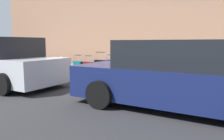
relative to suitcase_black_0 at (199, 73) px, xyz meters
name	(u,v)px	position (x,y,z in m)	size (l,w,h in m)	color
ground_plane	(104,85)	(3.00, 0.74, -0.53)	(40.00, 40.00, 0.00)	#28282B
sidewalk_curb	(131,74)	(3.00, -1.76, -0.46)	(18.00, 5.00, 0.14)	gray
suitcase_black_0	(199,73)	(0.00, 0.00, 0.00)	(0.39, 0.27, 1.11)	black
suitcase_maroon_1	(182,75)	(0.50, 0.04, -0.08)	(0.40, 0.20, 0.87)	maroon
suitcase_teal_2	(167,71)	(1.01, -0.06, 0.00)	(0.42, 0.21, 0.83)	#0F606B
suitcase_silver_3	(150,74)	(1.55, 0.01, -0.12)	(0.47, 0.22, 0.74)	#9EA0A8
suitcase_olive_4	(137,72)	(2.09, -0.07, -0.11)	(0.41, 0.23, 0.60)	#59601E
suitcase_red_5	(124,71)	(2.58, -0.03, -0.10)	(0.37, 0.24, 0.62)	red
suitcase_navy_6	(112,69)	(3.06, 0.01, -0.04)	(0.41, 0.19, 0.90)	navy
suitcase_black_7	(100,68)	(3.60, -0.05, -0.05)	(0.45, 0.21, 0.99)	black
suitcase_maroon_8	(89,69)	(4.12, -0.03, -0.10)	(0.40, 0.28, 0.83)	maroon
suitcase_teal_9	(78,68)	(4.62, 0.00, -0.10)	(0.41, 0.28, 0.85)	#0F606B
fire_hydrant	(61,65)	(5.51, 0.00, 0.01)	(0.39, 0.21, 0.75)	#99999E
bollard_post	(45,64)	(6.30, 0.15, 0.03)	(0.11, 0.11, 0.84)	brown
parked_car_navy_0	(174,76)	(0.30, 2.28, 0.20)	(4.68, 2.12, 1.53)	#141E4C
parked_car_silver_1	(3,63)	(6.15, 2.28, 0.25)	(4.63, 2.27, 1.65)	#B2B5BA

